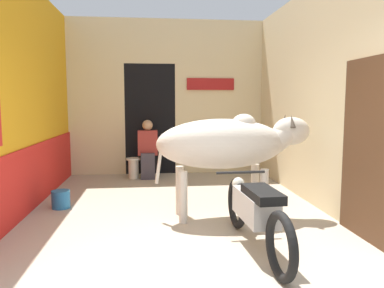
{
  "coord_description": "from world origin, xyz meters",
  "views": [
    {
      "loc": [
        -0.34,
        -2.94,
        1.53
      ],
      "look_at": [
        0.23,
        2.28,
        0.94
      ],
      "focal_mm": 35.0,
      "sensor_mm": 36.0,
      "label": 1
    }
  ],
  "objects_px": {
    "cow": "(229,144)",
    "plastic_stool": "(134,168)",
    "bucket": "(61,199)",
    "motorcycle_near": "(255,211)",
    "shopkeeper_seated": "(148,148)"
  },
  "relations": [
    {
      "from": "plastic_stool",
      "to": "bucket",
      "type": "bearing_deg",
      "value": -115.2
    },
    {
      "from": "motorcycle_near",
      "to": "plastic_stool",
      "type": "xyz_separation_m",
      "value": [
        -1.42,
        3.83,
        -0.19
      ]
    },
    {
      "from": "motorcycle_near",
      "to": "bucket",
      "type": "bearing_deg",
      "value": 142.83
    },
    {
      "from": "motorcycle_near",
      "to": "bucket",
      "type": "xyz_separation_m",
      "value": [
        -2.38,
        1.8,
        -0.29
      ]
    },
    {
      "from": "cow",
      "to": "shopkeeper_seated",
      "type": "xyz_separation_m",
      "value": [
        -1.09,
        2.67,
        -0.36
      ]
    },
    {
      "from": "motorcycle_near",
      "to": "shopkeeper_seated",
      "type": "bearing_deg",
      "value": 106.44
    },
    {
      "from": "cow",
      "to": "motorcycle_near",
      "type": "distance_m",
      "value": 1.3
    },
    {
      "from": "motorcycle_near",
      "to": "bucket",
      "type": "distance_m",
      "value": 2.99
    },
    {
      "from": "cow",
      "to": "bucket",
      "type": "xyz_separation_m",
      "value": [
        -2.33,
        0.63,
        -0.85
      ]
    },
    {
      "from": "cow",
      "to": "plastic_stool",
      "type": "height_order",
      "value": "cow"
    },
    {
      "from": "cow",
      "to": "shopkeeper_seated",
      "type": "relative_size",
      "value": 1.79
    },
    {
      "from": "plastic_stool",
      "to": "bucket",
      "type": "distance_m",
      "value": 2.24
    },
    {
      "from": "shopkeeper_seated",
      "to": "plastic_stool",
      "type": "height_order",
      "value": "shopkeeper_seated"
    },
    {
      "from": "cow",
      "to": "plastic_stool",
      "type": "relative_size",
      "value": 5.06
    },
    {
      "from": "cow",
      "to": "plastic_stool",
      "type": "bearing_deg",
      "value": 117.4
    }
  ]
}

